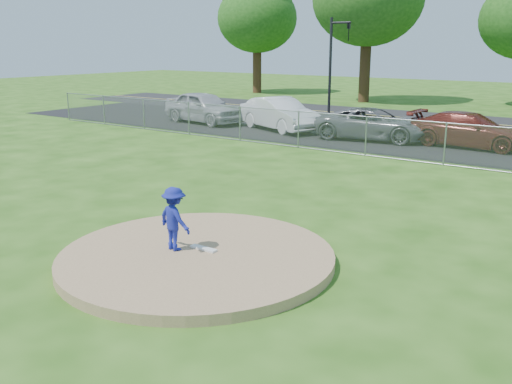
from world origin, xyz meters
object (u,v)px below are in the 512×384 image
at_px(traffic_signal_left, 334,58).
at_px(parked_car_white, 279,114).
at_px(tree_far_left, 257,8).
at_px(traffic_cone, 330,131).
at_px(pitcher, 174,219).
at_px(parked_car_silver, 204,107).
at_px(parked_car_gray, 373,124).
at_px(parked_car_darkred, 470,130).

height_order(traffic_signal_left, parked_car_white, traffic_signal_left).
distance_m(tree_far_left, traffic_cone, 25.68).
xyz_separation_m(pitcher, parked_car_white, (-7.87, 15.79, -0.03)).
bearing_deg(parked_car_silver, parked_car_white, -79.95).
relative_size(pitcher, traffic_cone, 2.10).
relative_size(tree_far_left, parked_car_gray, 2.14).
height_order(tree_far_left, parked_car_silver, tree_far_left).
height_order(traffic_signal_left, parked_car_gray, traffic_signal_left).
xyz_separation_m(parked_car_white, parked_car_darkred, (9.01, 0.54, -0.08)).
height_order(tree_far_left, parked_car_gray, tree_far_left).
bearing_deg(parked_car_gray, parked_car_darkred, -92.06).
bearing_deg(traffic_signal_left, pitcher, -69.42).
bearing_deg(pitcher, parked_car_gray, -70.31).
height_order(parked_car_gray, parked_car_darkred, parked_car_darkred).
bearing_deg(parked_car_white, pitcher, -131.68).
height_order(tree_far_left, parked_car_white, tree_far_left).
distance_m(pitcher, parked_car_white, 17.64).
xyz_separation_m(parked_car_white, parked_car_gray, (4.98, -0.01, -0.10)).
xyz_separation_m(tree_far_left, parked_car_gray, (18.65, -17.34, -6.35)).
distance_m(pitcher, traffic_cone, 15.73).
height_order(tree_far_left, traffic_cone, tree_far_left).
bearing_deg(parked_car_gray, pitcher, -179.41).
bearing_deg(parked_car_silver, tree_far_left, 35.60).
relative_size(traffic_signal_left, pitcher, 4.39).
distance_m(traffic_signal_left, parked_car_gray, 8.75).
bearing_deg(traffic_signal_left, parked_car_white, -86.06).
height_order(traffic_cone, parked_car_darkred, parked_car_darkred).
relative_size(traffic_cone, parked_car_gray, 0.12).
xyz_separation_m(tree_far_left, traffic_cone, (16.93, -18.09, -6.75)).
height_order(parked_car_silver, parked_car_darkred, parked_car_silver).
relative_size(parked_car_silver, parked_car_white, 1.02).
relative_size(traffic_signal_left, parked_car_silver, 1.14).
height_order(pitcher, parked_car_white, parked_car_white).
height_order(parked_car_white, parked_car_darkred, parked_car_white).
bearing_deg(tree_far_left, parked_car_white, -51.73).
xyz_separation_m(parked_car_silver, parked_car_gray, (9.77, 0.11, -0.14)).
bearing_deg(parked_car_gray, parked_car_white, 80.14).
bearing_deg(traffic_signal_left, tree_far_left, 140.27).
height_order(pitcher, parked_car_silver, parked_car_silver).
bearing_deg(parked_car_white, parked_car_gray, -68.24).
relative_size(parked_car_silver, parked_car_darkred, 1.01).
distance_m(tree_far_left, parked_car_gray, 26.25).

